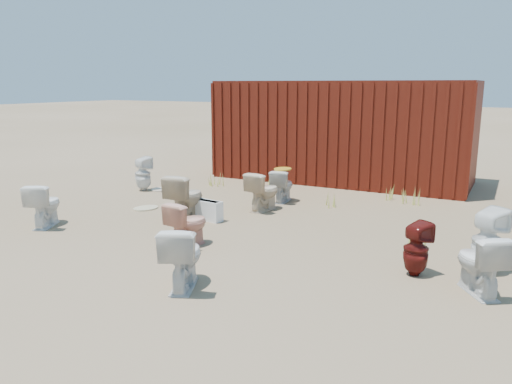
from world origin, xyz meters
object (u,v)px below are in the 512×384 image
at_px(toilet_front_c, 182,256).
at_px(toilet_back_beige_right, 186,198).
at_px(shipping_container, 343,131).
at_px(toilet_back_e, 488,241).
at_px(toilet_front_e, 480,263).
at_px(toilet_back_a, 143,174).
at_px(toilet_front_maroon, 416,249).
at_px(loose_tank, 209,211).
at_px(toilet_back_beige_left, 263,191).
at_px(toilet_front_a, 44,205).
at_px(toilet_back_yellowlid, 283,186).
at_px(toilet_front_pink, 188,224).

distance_m(toilet_front_c, toilet_back_beige_right, 2.92).
distance_m(shipping_container, toilet_back_e, 6.42).
xyz_separation_m(toilet_front_e, toilet_back_a, (-7.04, 2.61, 0.02)).
xyz_separation_m(shipping_container, toilet_back_e, (3.60, -5.25, -0.78)).
distance_m(toilet_front_maroon, loose_tank, 3.78).
bearing_deg(toilet_front_e, toilet_back_beige_left, -64.16).
height_order(toilet_front_a, toilet_back_a, toilet_back_a).
bearing_deg(toilet_front_c, toilet_front_maroon, -168.21).
xyz_separation_m(toilet_front_e, loose_tank, (-4.39, 1.19, -0.18)).
relative_size(toilet_front_c, toilet_back_yellowlid, 1.16).
relative_size(toilet_front_maroon, loose_tank, 1.36).
relative_size(toilet_front_e, toilet_back_a, 0.94).
relative_size(toilet_front_e, toilet_back_yellowlid, 1.10).
xyz_separation_m(toilet_front_pink, toilet_front_c, (0.83, -1.27, 0.04)).
bearing_deg(toilet_front_a, toilet_back_yellowlid, -154.47).
xyz_separation_m(toilet_front_a, toilet_back_beige_left, (2.73, 2.64, -0.00)).
bearing_deg(toilet_front_pink, shipping_container, -85.05).
relative_size(toilet_front_pink, toilet_front_maroon, 1.00).
relative_size(toilet_front_pink, toilet_back_e, 0.81).
relative_size(toilet_front_c, loose_tank, 1.52).
xyz_separation_m(toilet_front_c, toilet_back_beige_left, (-0.82, 3.68, -0.01)).
distance_m(toilet_back_beige_right, loose_tank, 0.46).
height_order(toilet_back_e, loose_tank, toilet_back_e).
bearing_deg(toilet_back_yellowlid, toilet_front_a, 45.73).
distance_m(toilet_front_a, toilet_back_beige_right, 2.32).
xyz_separation_m(toilet_front_a, toilet_back_e, (6.64, 1.11, 0.05)).
distance_m(toilet_back_a, toilet_back_beige_left, 3.18).
bearing_deg(shipping_container, loose_tank, -99.73).
distance_m(toilet_front_maroon, toilet_back_a, 6.74).
xyz_separation_m(shipping_container, toilet_front_maroon, (2.83, -5.76, -0.86)).
height_order(toilet_front_a, toilet_front_maroon, toilet_front_a).
height_order(toilet_back_a, toilet_back_beige_right, toilet_back_beige_right).
bearing_deg(toilet_back_beige_left, toilet_back_a, 3.49).
distance_m(toilet_front_maroon, toilet_back_e, 0.92).
height_order(toilet_front_maroon, toilet_back_a, toilet_back_a).
distance_m(shipping_container, loose_tank, 4.98).
distance_m(toilet_front_pink, toilet_front_maroon, 3.17).
distance_m(toilet_front_c, loose_tank, 2.93).
height_order(toilet_front_c, loose_tank, toilet_front_c).
bearing_deg(toilet_back_a, toilet_back_e, -179.81).
relative_size(toilet_back_beige_left, toilet_back_beige_right, 0.89).
distance_m(toilet_front_a, toilet_back_a, 3.01).
relative_size(shipping_container, toilet_back_a, 7.90).
bearing_deg(loose_tank, toilet_back_e, 1.81).
bearing_deg(toilet_back_beige_right, toilet_front_a, 30.65).
bearing_deg(toilet_back_a, toilet_back_beige_right, 159.95).
height_order(toilet_back_beige_right, toilet_back_yellowlid, toilet_back_beige_right).
bearing_deg(shipping_container, toilet_front_c, -86.07).
bearing_deg(toilet_back_beige_right, shipping_container, -108.14).
distance_m(toilet_back_a, toilet_back_yellowlid, 3.22).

